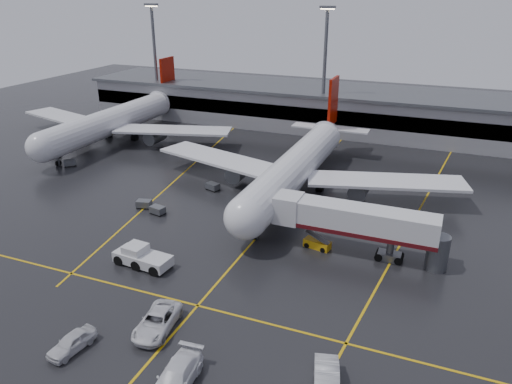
% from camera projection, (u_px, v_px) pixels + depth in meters
% --- Properties ---
extents(ground, '(220.00, 220.00, 0.00)m').
position_uv_depth(ground, '(275.00, 216.00, 66.79)').
color(ground, black).
rests_on(ground, ground).
extents(apron_line_centre, '(0.25, 90.00, 0.02)m').
position_uv_depth(apron_line_centre, '(275.00, 216.00, 66.78)').
color(apron_line_centre, gold).
rests_on(apron_line_centre, ground).
extents(apron_line_stop, '(60.00, 0.25, 0.02)m').
position_uv_depth(apron_line_stop, '(198.00, 306.00, 47.98)').
color(apron_line_stop, gold).
rests_on(apron_line_stop, ground).
extents(apron_line_left, '(9.99, 69.35, 0.02)m').
position_uv_depth(apron_line_left, '(184.00, 173.00, 82.30)').
color(apron_line_left, gold).
rests_on(apron_line_left, ground).
extents(apron_line_right, '(7.57, 69.64, 0.02)m').
position_uv_depth(apron_line_right, '(420.00, 208.00, 69.06)').
color(apron_line_right, gold).
rests_on(apron_line_right, ground).
extents(terminal, '(122.00, 19.00, 8.60)m').
position_uv_depth(terminal, '(352.00, 110.00, 106.11)').
color(terminal, gray).
rests_on(terminal, ground).
extents(light_mast_left, '(3.00, 1.20, 25.45)m').
position_uv_depth(light_mast_left, '(155.00, 55.00, 112.82)').
color(light_mast_left, '#595B60').
rests_on(light_mast_left, ground).
extents(light_mast_mid, '(3.00, 1.20, 25.45)m').
position_uv_depth(light_mast_mid, '(325.00, 64.00, 98.88)').
color(light_mast_mid, '#595B60').
rests_on(light_mast_mid, ground).
extents(main_airliner, '(48.80, 45.60, 14.10)m').
position_uv_depth(main_airliner, '(298.00, 165.00, 73.46)').
color(main_airliner, silver).
rests_on(main_airliner, ground).
extents(second_airliner, '(48.80, 45.60, 14.10)m').
position_uv_depth(second_airliner, '(116.00, 120.00, 98.36)').
color(second_airliner, silver).
rests_on(second_airliner, ground).
extents(jet_bridge, '(19.90, 3.40, 6.05)m').
position_uv_depth(jet_bridge, '(355.00, 223.00, 56.01)').
color(jet_bridge, silver).
rests_on(jet_bridge, ground).
extents(pushback_tractor, '(6.83, 3.38, 2.36)m').
position_uv_depth(pushback_tractor, '(142.00, 257.00, 54.73)').
color(pushback_tractor, silver).
rests_on(pushback_tractor, ground).
extents(belt_loader, '(3.37, 2.02, 2.01)m').
position_uv_depth(belt_loader, '(317.00, 244.00, 58.51)').
color(belt_loader, '#D0950D').
rests_on(belt_loader, ground).
extents(service_van_a, '(3.69, 6.50, 1.71)m').
position_uv_depth(service_van_a, '(157.00, 322.00, 44.34)').
color(service_van_a, silver).
rests_on(service_van_a, ground).
extents(service_van_b, '(3.10, 6.50, 1.83)m').
position_uv_depth(service_van_b, '(176.00, 378.00, 37.89)').
color(service_van_b, white).
rests_on(service_van_b, ground).
extents(service_van_c, '(3.29, 5.75, 1.79)m').
position_uv_depth(service_van_c, '(327.00, 381.00, 37.54)').
color(service_van_c, silver).
rests_on(service_van_c, ground).
extents(service_van_d, '(2.43, 4.72, 1.53)m').
position_uv_depth(service_van_d, '(72.00, 342.00, 41.86)').
color(service_van_d, silver).
rests_on(service_van_d, ground).
extents(baggage_cart_a, '(2.22, 1.67, 1.12)m').
position_uv_depth(baggage_cart_a, '(158.00, 210.00, 67.20)').
color(baggage_cart_a, '#595B60').
rests_on(baggage_cart_a, ground).
extents(baggage_cart_b, '(2.26, 1.75, 1.12)m').
position_uv_depth(baggage_cart_b, '(144.00, 204.00, 69.10)').
color(baggage_cart_b, '#595B60').
rests_on(baggage_cart_b, ground).
extents(baggage_cart_c, '(2.31, 1.87, 1.12)m').
position_uv_depth(baggage_cart_c, '(213.00, 186.00, 75.16)').
color(baggage_cart_c, '#595B60').
rests_on(baggage_cart_c, ground).
extents(baggage_cart_d, '(2.29, 1.82, 1.12)m').
position_uv_depth(baggage_cart_d, '(55.00, 154.00, 89.79)').
color(baggage_cart_d, '#595B60').
rests_on(baggage_cart_d, ground).
extents(baggage_cart_e, '(2.34, 2.32, 1.12)m').
position_uv_depth(baggage_cart_e, '(70.00, 163.00, 85.25)').
color(baggage_cart_e, '#595B60').
rests_on(baggage_cart_e, ground).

